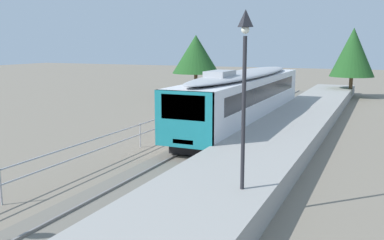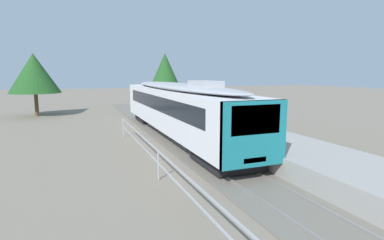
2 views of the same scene
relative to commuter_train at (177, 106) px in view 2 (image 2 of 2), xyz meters
The scene contains 6 objects.
ground_plane 7.42m from the commuter_train, 114.99° to the right, with size 160.00×160.00×0.00m, color slate.
track_rails 6.77m from the commuter_train, 90.00° to the right, with size 3.20×60.00×0.14m.
commuter_train is the anchor object (origin of this frame).
station_platform 7.41m from the commuter_train, 63.21° to the right, with size 3.90×60.00×0.90m, color #999691.
tree_behind_carpark 20.43m from the commuter_train, 75.65° to the left, with size 4.32×4.32×6.90m.
tree_behind_station_far 18.03m from the commuter_train, 123.33° to the left, with size 4.86×4.86×6.24m.
Camera 2 is at (-6.29, 9.76, 4.22)m, focal length 28.04 mm.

